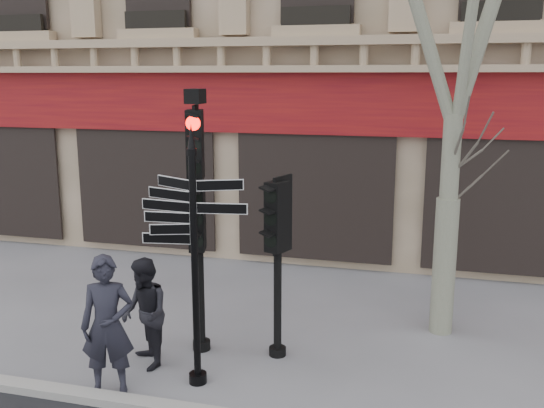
{
  "coord_description": "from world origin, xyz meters",
  "views": [
    {
      "loc": [
        2.42,
        -7.75,
        4.19
      ],
      "look_at": [
        0.19,
        0.6,
        2.33
      ],
      "focal_mm": 40.0,
      "sensor_mm": 36.0,
      "label": 1
    }
  ],
  "objects_px": {
    "traffic_signal_main": "(198,190)",
    "pedestrian_b": "(145,314)",
    "traffic_signal_secondary": "(278,236)",
    "fingerpost": "(193,214)",
    "pedestrian_a": "(108,326)"
  },
  "relations": [
    {
      "from": "traffic_signal_main",
      "to": "fingerpost",
      "type": "bearing_deg",
      "value": -86.2
    },
    {
      "from": "traffic_signal_secondary",
      "to": "pedestrian_b",
      "type": "bearing_deg",
      "value": -135.66
    },
    {
      "from": "traffic_signal_main",
      "to": "pedestrian_a",
      "type": "distance_m",
      "value": 2.3
    },
    {
      "from": "fingerpost",
      "to": "pedestrian_b",
      "type": "height_order",
      "value": "fingerpost"
    },
    {
      "from": "fingerpost",
      "to": "pedestrian_b",
      "type": "xyz_separation_m",
      "value": [
        -0.91,
        0.28,
        -1.59
      ]
    },
    {
      "from": "fingerpost",
      "to": "traffic_signal_main",
      "type": "bearing_deg",
      "value": 109.78
    },
    {
      "from": "traffic_signal_secondary",
      "to": "pedestrian_b",
      "type": "relative_size",
      "value": 1.66
    },
    {
      "from": "traffic_signal_main",
      "to": "pedestrian_b",
      "type": "relative_size",
      "value": 2.45
    },
    {
      "from": "traffic_signal_main",
      "to": "pedestrian_b",
      "type": "bearing_deg",
      "value": -143.83
    },
    {
      "from": "traffic_signal_main",
      "to": "pedestrian_b",
      "type": "xyz_separation_m",
      "value": [
        -0.58,
        -0.71,
        -1.71
      ]
    },
    {
      "from": "fingerpost",
      "to": "pedestrian_b",
      "type": "relative_size",
      "value": 2.2
    },
    {
      "from": "traffic_signal_secondary",
      "to": "pedestrian_a",
      "type": "bearing_deg",
      "value": -119.58
    },
    {
      "from": "traffic_signal_main",
      "to": "traffic_signal_secondary",
      "type": "bearing_deg",
      "value": -9.56
    },
    {
      "from": "traffic_signal_main",
      "to": "traffic_signal_secondary",
      "type": "distance_m",
      "value": 1.36
    },
    {
      "from": "traffic_signal_main",
      "to": "pedestrian_a",
      "type": "xyz_separation_m",
      "value": [
        -0.7,
        -1.53,
        -1.57
      ]
    }
  ]
}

